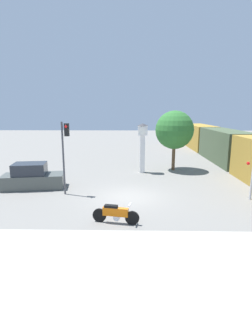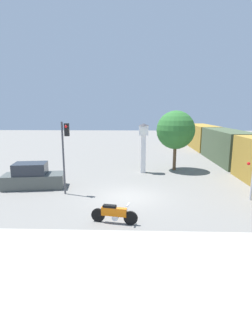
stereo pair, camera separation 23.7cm
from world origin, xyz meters
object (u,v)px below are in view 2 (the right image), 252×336
at_px(clock_tower, 143,140).
at_px(street_tree, 176,130).
at_px(motorcycle, 114,214).
at_px(freight_train, 226,146).
at_px(parked_car, 33,177).
at_px(traffic_light, 65,146).

relative_size(clock_tower, street_tree, 0.80).
distance_m(motorcycle, freight_train, 19.70).
height_order(motorcycle, parked_car, parked_car).
height_order(motorcycle, freight_train, freight_train).
xyz_separation_m(clock_tower, parked_car, (-7.96, -5.09, -2.12)).
relative_size(motorcycle, traffic_light, 0.49).
relative_size(motorcycle, clock_tower, 0.53).
distance_m(motorcycle, parked_car, 8.60).
relative_size(clock_tower, freight_train, 0.14).
distance_m(freight_train, traffic_light, 18.64).
distance_m(clock_tower, street_tree, 3.24).
xyz_separation_m(freight_train, street_tree, (-6.13, -4.37, 1.99)).
bearing_deg(clock_tower, parked_car, -147.44).
height_order(traffic_light, parked_car, traffic_light).
xyz_separation_m(clock_tower, traffic_light, (-5.19, -6.45, 0.35)).
relative_size(street_tree, parked_car, 1.23).
bearing_deg(freight_train, clock_tower, -148.87).
distance_m(clock_tower, traffic_light, 8.29).
distance_m(clock_tower, freight_train, 10.65).
distance_m(freight_train, street_tree, 7.79).
bearing_deg(parked_car, freight_train, 22.82).
bearing_deg(freight_train, street_tree, -144.54).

